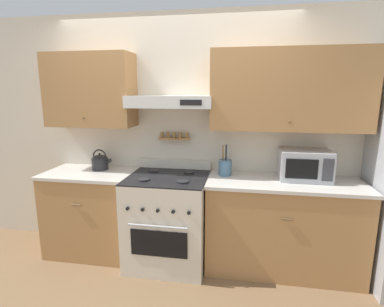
% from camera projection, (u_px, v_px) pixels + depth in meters
% --- Properties ---
extents(ground_plane, '(16.00, 16.00, 0.00)m').
position_uv_depth(ground_plane, '(163.00, 274.00, 2.92)').
color(ground_plane, brown).
extents(wall_back, '(5.20, 0.46, 2.55)m').
position_uv_depth(wall_back, '(186.00, 120.00, 3.15)').
color(wall_back, beige).
rests_on(wall_back, ground_plane).
extents(counter_left, '(0.94, 0.61, 0.91)m').
position_uv_depth(counter_left, '(93.00, 212.00, 3.28)').
color(counter_left, '#AD7A47').
rests_on(counter_left, ground_plane).
extents(counter_right, '(1.48, 0.61, 0.91)m').
position_uv_depth(counter_right, '(282.00, 225.00, 2.94)').
color(counter_right, '#AD7A47').
rests_on(counter_right, ground_plane).
extents(stove_range, '(0.79, 0.74, 1.02)m').
position_uv_depth(stove_range, '(168.00, 219.00, 3.06)').
color(stove_range, beige).
rests_on(stove_range, ground_plane).
extents(tea_kettle, '(0.23, 0.18, 0.22)m').
position_uv_depth(tea_kettle, '(100.00, 162.00, 3.26)').
color(tea_kettle, '#232326').
rests_on(tea_kettle, counter_left).
extents(microwave, '(0.47, 0.41, 0.29)m').
position_uv_depth(microwave, '(304.00, 164.00, 2.91)').
color(microwave, '#ADAFB5').
rests_on(microwave, counter_right).
extents(utensil_crock, '(0.13, 0.13, 0.31)m').
position_uv_depth(utensil_crock, '(225.00, 167.00, 3.04)').
color(utensil_crock, slate).
rests_on(utensil_crock, counter_right).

